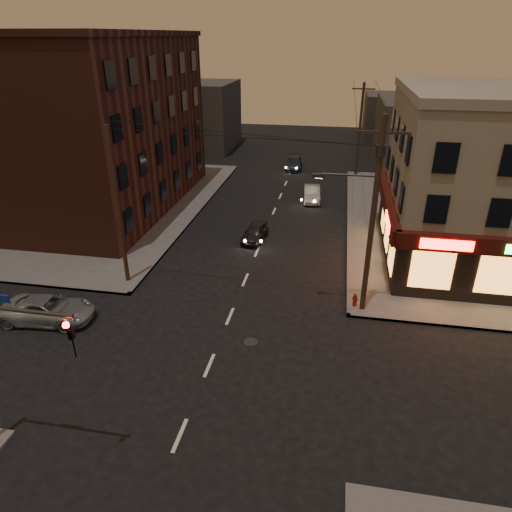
% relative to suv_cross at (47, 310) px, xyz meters
% --- Properties ---
extents(ground, '(120.00, 120.00, 0.00)m').
position_rel_suv_cross_xyz_m(ground, '(9.05, -1.96, -0.65)').
color(ground, black).
rests_on(ground, ground).
extents(sidewalk_ne, '(24.00, 28.00, 0.15)m').
position_rel_suv_cross_xyz_m(sidewalk_ne, '(27.05, 17.04, -0.57)').
color(sidewalk_ne, '#514F4C').
rests_on(sidewalk_ne, ground).
extents(sidewalk_nw, '(24.00, 28.00, 0.15)m').
position_rel_suv_cross_xyz_m(sidewalk_nw, '(-8.95, 17.04, -0.57)').
color(sidewalk_nw, '#514F4C').
rests_on(sidewalk_nw, ground).
extents(brick_apartment, '(12.00, 20.00, 13.00)m').
position_rel_suv_cross_xyz_m(brick_apartment, '(-5.45, 17.04, 6.00)').
color(brick_apartment, '#482217').
rests_on(brick_apartment, sidewalk_nw).
extents(bg_building_ne_a, '(10.00, 12.00, 7.00)m').
position_rel_suv_cross_xyz_m(bg_building_ne_a, '(23.05, 36.04, 2.85)').
color(bg_building_ne_a, '#3F3D3A').
rests_on(bg_building_ne_a, ground).
extents(bg_building_nw, '(9.00, 10.00, 8.00)m').
position_rel_suv_cross_xyz_m(bg_building_nw, '(-3.95, 40.04, 3.35)').
color(bg_building_nw, '#3F3D3A').
rests_on(bg_building_nw, ground).
extents(bg_building_ne_b, '(8.00, 8.00, 6.00)m').
position_rel_suv_cross_xyz_m(bg_building_ne_b, '(21.05, 50.04, 2.35)').
color(bg_building_ne_b, '#3F3D3A').
rests_on(bg_building_ne_b, ground).
extents(utility_pole_main, '(4.20, 0.44, 10.00)m').
position_rel_suv_cross_xyz_m(utility_pole_main, '(15.73, 3.84, 5.11)').
color(utility_pole_main, '#382619').
rests_on(utility_pole_main, sidewalk_ne).
extents(utility_pole_far, '(0.26, 0.26, 9.00)m').
position_rel_suv_cross_xyz_m(utility_pole_far, '(15.85, 30.04, 4.00)').
color(utility_pole_far, '#382619').
rests_on(utility_pole_far, sidewalk_ne).
extents(utility_pole_west, '(0.24, 0.24, 9.00)m').
position_rel_suv_cross_xyz_m(utility_pole_west, '(2.25, 4.54, 4.00)').
color(utility_pole_west, '#382619').
rests_on(utility_pole_west, sidewalk_nw).
extents(suv_cross, '(4.80, 2.50, 1.29)m').
position_rel_suv_cross_xyz_m(suv_cross, '(0.00, 0.00, 0.00)').
color(suv_cross, gray).
rests_on(suv_cross, ground).
extents(sedan_near, '(1.72, 3.54, 1.17)m').
position_rel_suv_cross_xyz_m(sedan_near, '(8.55, 11.96, -0.06)').
color(sedan_near, black).
rests_on(sedan_near, ground).
extents(sedan_mid, '(1.74, 4.02, 1.29)m').
position_rel_suv_cross_xyz_m(sedan_mid, '(11.93, 21.33, -0.00)').
color(sedan_mid, gray).
rests_on(sedan_mid, ground).
extents(sedan_far, '(1.94, 4.37, 1.25)m').
position_rel_suv_cross_xyz_m(sedan_far, '(9.26, 31.67, -0.02)').
color(sedan_far, '#1A2535').
rests_on(sedan_far, ground).
extents(fire_hydrant, '(0.33, 0.33, 0.74)m').
position_rel_suv_cross_xyz_m(fire_hydrant, '(15.45, 4.04, -0.09)').
color(fire_hydrant, maroon).
rests_on(fire_hydrant, sidewalk_ne).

